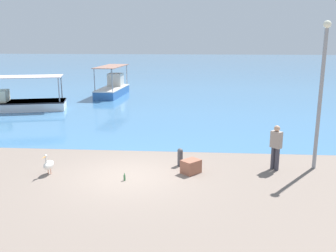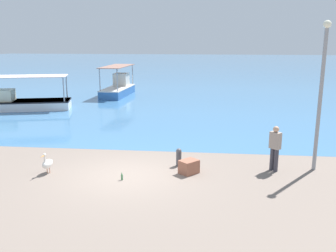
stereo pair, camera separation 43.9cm
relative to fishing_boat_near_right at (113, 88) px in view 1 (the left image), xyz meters
name	(u,v)px [view 1 (the left image)]	position (x,y,z in m)	size (l,w,h in m)	color
ground	(128,176)	(4.64, -18.37, -0.64)	(120.00, 120.00, 0.00)	gray
harbor_water	(182,67)	(4.64, 29.63, -0.64)	(110.00, 90.00, 0.00)	teal
fishing_boat_near_right	(113,88)	(0.00, 0.00, 0.00)	(2.08, 5.14, 2.47)	#3469AF
fishing_boat_center	(14,102)	(-5.13, -6.95, -0.08)	(6.46, 3.37, 2.27)	white
pelican	(48,165)	(1.77, -18.44, -0.27)	(0.34, 0.81, 0.80)	#E0997A
lamp_post	(321,88)	(11.48, -17.01, 2.40)	(0.28, 0.28, 5.38)	gray
mooring_bollard	(180,156)	(6.43, -17.13, -0.27)	(0.22, 0.22, 0.69)	#47474C
fisherman_standing	(276,146)	(9.96, -17.29, 0.26)	(0.43, 0.44, 1.69)	#3D3B46
cargo_crate	(191,167)	(6.86, -17.90, -0.40)	(0.64, 0.50, 0.50)	#975A44
glass_bottle	(125,178)	(4.59, -18.81, -0.54)	(0.07, 0.07, 0.27)	#3F7F4C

